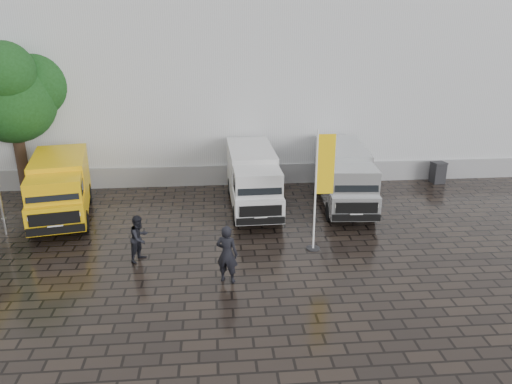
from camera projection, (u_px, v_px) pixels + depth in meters
ground at (295, 254)px, 17.77m from camera, size 120.00×120.00×0.00m
exhibition_hall at (288, 50)px, 30.92m from camera, size 44.00×16.00×12.00m
hall_plinth at (309, 173)px, 25.22m from camera, size 44.00×0.15×1.00m
van_yellow at (60, 190)px, 20.52m from camera, size 3.05×5.72×2.50m
van_white at (253, 180)px, 21.67m from camera, size 2.05×5.82×2.51m
van_silver at (344, 178)px, 22.00m from camera, size 2.39×5.94×2.51m
flagpole at (321, 185)px, 17.38m from camera, size 0.88×0.50×4.44m
tree at (10, 92)px, 22.78m from camera, size 4.08×4.14×7.33m
wheelie_bin at (438, 172)px, 25.19m from camera, size 0.71×0.71×1.07m
person_front at (227, 254)px, 15.67m from camera, size 0.82×0.68×1.93m
person_tent at (140, 238)px, 17.10m from camera, size 0.95×1.01×1.65m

